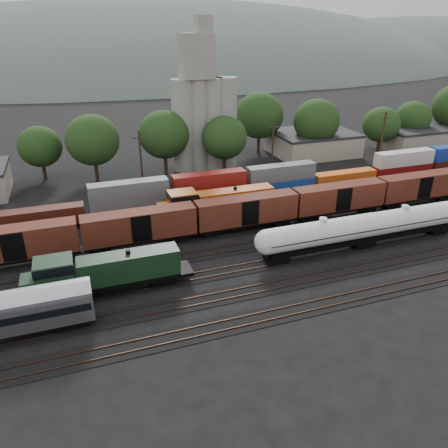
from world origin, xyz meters
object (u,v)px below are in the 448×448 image
object	(u,v)px
orange_locomotive	(214,203)
grain_silo	(204,113)
green_locomotive	(100,273)
tank_car_a	(322,234)

from	to	relation	value
orange_locomotive	grain_silo	xyz separation A→B (m)	(6.53, 26.00, 8.44)
green_locomotive	grain_silo	world-z (taller)	grain_silo
orange_locomotive	grain_silo	size ratio (longest dim) A/B	0.69
green_locomotive	tank_car_a	size ratio (longest dim) A/B	0.99
orange_locomotive	grain_silo	distance (m)	28.11
green_locomotive	grain_silo	distance (m)	48.65
grain_silo	tank_car_a	bearing A→B (deg)	-85.68
tank_car_a	orange_locomotive	distance (m)	17.83
orange_locomotive	grain_silo	world-z (taller)	grain_silo
orange_locomotive	tank_car_a	bearing A→B (deg)	-57.29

